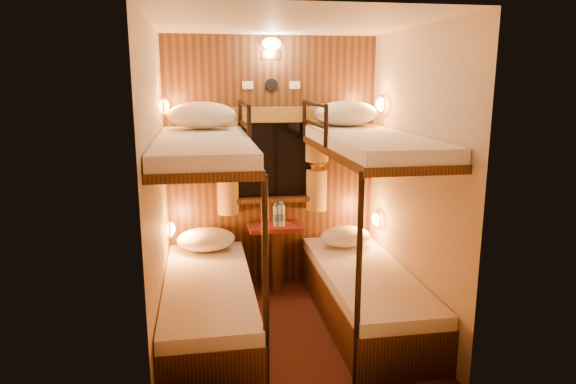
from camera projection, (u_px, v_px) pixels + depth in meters
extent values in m
plane|color=#35130E|center=(290.00, 330.00, 4.20)|extent=(2.10, 2.10, 0.00)
plane|color=silver|center=(290.00, 23.00, 3.68)|extent=(2.10, 2.10, 0.00)
plane|color=#C6B293|center=(272.00, 164.00, 4.95)|extent=(2.40, 0.00, 2.40)
plane|color=#C6B293|center=(322.00, 223.00, 2.93)|extent=(2.40, 0.00, 2.40)
plane|color=#C6B293|center=(157.00, 191.00, 3.77)|extent=(0.00, 2.40, 2.40)
plane|color=#C6B293|center=(413.00, 182.00, 4.10)|extent=(0.00, 2.40, 2.40)
cube|color=black|center=(272.00, 165.00, 4.93)|extent=(2.00, 0.03, 2.40)
cube|color=black|center=(209.00, 312.00, 4.12)|extent=(0.70, 1.90, 0.35)
cube|color=white|center=(208.00, 286.00, 4.07)|extent=(0.68, 1.88, 0.10)
cube|color=black|center=(203.00, 155.00, 3.84)|extent=(0.70, 1.90, 0.06)
cube|color=white|center=(203.00, 144.00, 3.83)|extent=(0.68, 1.88, 0.10)
cylinder|color=black|center=(266.00, 289.00, 3.19)|extent=(0.04, 0.04, 1.45)
cylinder|color=black|center=(240.00, 120.00, 4.71)|extent=(0.04, 0.04, 0.32)
cylinder|color=black|center=(249.00, 128.00, 3.89)|extent=(0.04, 0.04, 0.32)
cylinder|color=black|center=(244.00, 104.00, 4.27)|extent=(0.04, 0.85, 0.04)
cylinder|color=black|center=(244.00, 125.00, 4.30)|extent=(0.03, 0.85, 0.03)
cube|color=black|center=(364.00, 300.00, 4.33)|extent=(0.70, 1.90, 0.35)
cube|color=white|center=(365.00, 275.00, 4.28)|extent=(0.68, 1.88, 0.10)
cube|color=black|center=(370.00, 151.00, 4.06)|extent=(0.70, 1.90, 0.06)
cube|color=white|center=(370.00, 141.00, 4.04)|extent=(0.68, 1.88, 0.10)
cylinder|color=black|center=(358.00, 283.00, 3.29)|extent=(0.04, 0.04, 1.45)
cylinder|color=black|center=(304.00, 119.00, 4.81)|extent=(0.04, 0.04, 0.32)
cylinder|color=black|center=(326.00, 127.00, 3.99)|extent=(0.04, 0.04, 0.32)
cylinder|color=black|center=(314.00, 104.00, 4.36)|extent=(0.04, 0.85, 0.04)
cylinder|color=black|center=(314.00, 124.00, 4.40)|extent=(0.03, 0.85, 0.03)
cube|color=black|center=(272.00, 160.00, 4.90)|extent=(0.98, 0.02, 0.78)
cube|color=black|center=(272.00, 160.00, 4.89)|extent=(0.90, 0.01, 0.70)
cube|color=black|center=(273.00, 199.00, 4.94)|extent=(1.00, 0.12, 0.04)
cube|color=olive|center=(272.00, 115.00, 4.78)|extent=(1.10, 0.06, 0.14)
cylinder|color=olive|center=(227.00, 142.00, 4.75)|extent=(0.22, 0.22, 0.40)
cylinder|color=olive|center=(227.00, 167.00, 4.80)|extent=(0.11, 0.11, 0.12)
cylinder|color=olive|center=(228.00, 193.00, 4.85)|extent=(0.20, 0.20, 0.40)
torus|color=#AD7532|center=(227.00, 167.00, 4.80)|extent=(0.14, 0.14, 0.02)
cylinder|color=olive|center=(317.00, 141.00, 4.89)|extent=(0.22, 0.22, 0.40)
cylinder|color=olive|center=(317.00, 164.00, 4.94)|extent=(0.11, 0.11, 0.12)
cylinder|color=olive|center=(317.00, 190.00, 5.00)|extent=(0.20, 0.20, 0.40)
torus|color=#AD7532|center=(317.00, 164.00, 4.94)|extent=(0.14, 0.14, 0.02)
cylinder|color=black|center=(271.00, 85.00, 4.75)|extent=(0.12, 0.02, 0.12)
cube|color=silver|center=(248.00, 85.00, 4.72)|extent=(0.10, 0.01, 0.07)
cube|color=silver|center=(295.00, 85.00, 4.79)|extent=(0.10, 0.01, 0.07)
cube|color=#AD7532|center=(271.00, 55.00, 4.70)|extent=(0.18, 0.01, 0.08)
ellipsoid|color=#FFCC8C|center=(272.00, 44.00, 4.66)|extent=(0.18, 0.09, 0.11)
ellipsoid|color=orange|center=(171.00, 229.00, 4.56)|extent=(0.08, 0.20, 0.13)
torus|color=#AD7532|center=(171.00, 229.00, 4.56)|extent=(0.02, 0.17, 0.17)
ellipsoid|color=orange|center=(164.00, 106.00, 4.33)|extent=(0.08, 0.20, 0.13)
torus|color=#AD7532|center=(164.00, 106.00, 4.33)|extent=(0.02, 0.17, 0.17)
ellipsoid|color=orange|center=(377.00, 219.00, 4.88)|extent=(0.08, 0.20, 0.13)
torus|color=#AD7532|center=(377.00, 219.00, 4.88)|extent=(0.02, 0.17, 0.17)
ellipsoid|color=orange|center=(381.00, 104.00, 4.64)|extent=(0.08, 0.20, 0.13)
torus|color=#AD7532|center=(381.00, 104.00, 4.64)|extent=(0.02, 0.17, 0.17)
cube|color=#551913|center=(275.00, 227.00, 4.88)|extent=(0.50, 0.34, 0.04)
cube|color=black|center=(275.00, 259.00, 4.95)|extent=(0.08, 0.30, 0.61)
cube|color=maroon|center=(275.00, 225.00, 4.87)|extent=(0.30, 0.34, 0.01)
cylinder|color=#99BFE5|center=(276.00, 216.00, 4.80)|extent=(0.06, 0.06, 0.19)
cylinder|color=#3B64B1|center=(276.00, 217.00, 4.80)|extent=(0.07, 0.07, 0.07)
cylinder|color=#3B64B1|center=(276.00, 204.00, 4.78)|extent=(0.03, 0.03, 0.03)
cylinder|color=#99BFE5|center=(281.00, 216.00, 4.80)|extent=(0.07, 0.07, 0.21)
cylinder|color=#3B64B1|center=(281.00, 217.00, 4.80)|extent=(0.07, 0.07, 0.07)
cylinder|color=#3B64B1|center=(281.00, 203.00, 4.77)|extent=(0.04, 0.04, 0.03)
cube|color=silver|center=(280.00, 224.00, 4.89)|extent=(0.09, 0.08, 0.01)
cube|color=silver|center=(276.00, 224.00, 4.89)|extent=(0.07, 0.06, 0.00)
ellipsoid|color=white|center=(206.00, 239.00, 4.72)|extent=(0.53, 0.38, 0.21)
ellipsoid|color=white|center=(345.00, 236.00, 4.85)|extent=(0.48, 0.34, 0.19)
ellipsoid|color=white|center=(202.00, 115.00, 4.37)|extent=(0.58, 0.42, 0.23)
ellipsoid|color=white|center=(346.00, 113.00, 4.67)|extent=(0.58, 0.41, 0.23)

